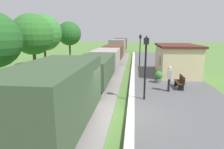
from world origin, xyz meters
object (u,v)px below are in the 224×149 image
Objects in this scene: tree_field_left at (43,33)px; freight_train at (111,54)px; tree_trackside_far at (32,34)px; tree_field_distant at (69,34)px; bench_near_hut at (180,82)px; lamp_post_near at (146,56)px; station_hut at (176,59)px; bench_down_platform at (162,63)px; person_waiting at (169,78)px; potted_planter at (158,77)px; lamp_post_far at (140,44)px.

freight_train is at bearing 8.24° from tree_field_left.
tree_field_distant is at bearing 95.10° from tree_trackside_far.
lamp_post_near reaches higher than bench_near_hut.
tree_field_distant is at bearing 82.61° from tree_field_left.
station_hut reaches higher than bench_down_platform.
station_hut reaches higher than person_waiting.
tree_trackside_far is at bearing 173.48° from potted_planter.
person_waiting is at bearing -95.44° from bench_down_platform.
station_hut is at bearing -36.90° from freight_train.
bench_down_platform is 0.26× the size of tree_field_distant.
bench_down_platform is at bearing -26.56° from tree_field_distant.
bench_near_hut is 0.26× the size of tree_field_distant.
lamp_post_far reaches higher than bench_down_platform.
bench_near_hut is 0.88× the size of person_waiting.
bench_down_platform is 0.24× the size of tree_field_left.
bench_down_platform is (-0.64, 3.97, -0.93)m from station_hut.
bench_down_platform is 14.55m from tree_field_left.
potted_planter reaches higher than bench_near_hut.
tree_field_distant reaches higher than lamp_post_far.
tree_field_distant is (-13.29, 6.64, 3.24)m from bench_down_platform.
tree_trackside_far is (-9.53, -6.38, 1.14)m from lamp_post_far.
station_hut is at bearing -99.47° from person_waiting.
tree_field_left is 6.72m from tree_field_distant.
station_hut is 3.87× the size of bench_near_hut.
lamp_post_far is at bearing 106.19° from bench_near_hut.
tree_field_distant is (-11.95, 14.05, 3.24)m from potted_planter.
person_waiting is at bearing -35.87° from tree_field_left.
bench_near_hut is at bearing -90.00° from bench_down_platform.
lamp_post_near is at bearing -28.78° from tree_trackside_far.
person_waiting is (-1.56, -5.63, -0.47)m from station_hut.
tree_trackside_far reaches higher than station_hut.
lamp_post_far is (-1.70, 9.80, 1.62)m from person_waiting.
bench_near_hut is 1.00× the size of bench_down_platform.
potted_planter is (4.82, -8.55, -0.83)m from freight_train.
potted_planter is (-1.34, 1.38, 0.00)m from bench_near_hut.
tree_trackside_far is at bearing -170.21° from station_hut.
station_hut is 8.20m from lamp_post_near.
freight_train is 10.59× the size of lamp_post_near.
bench_down_platform is 14.00m from tree_trackside_far.
person_waiting is 20.60m from tree_field_distant.
lamp_post_far is at bearing 175.48° from bench_down_platform.
station_hut is 5.42m from lamp_post_far.
tree_trackside_far is (-12.14, 2.62, 3.22)m from bench_near_hut.
lamp_post_near is 0.59× the size of tree_field_left.
bench_near_hut is at bearing -31.79° from tree_field_left.
person_waiting is at bearing -63.96° from freight_train.
lamp_post_far is at bearing 90.00° from lamp_post_near.
station_hut is at bearing -14.94° from tree_field_left.
bench_down_platform is 3.35m from lamp_post_far.
lamp_post_far is 11.53m from tree_trackside_far.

